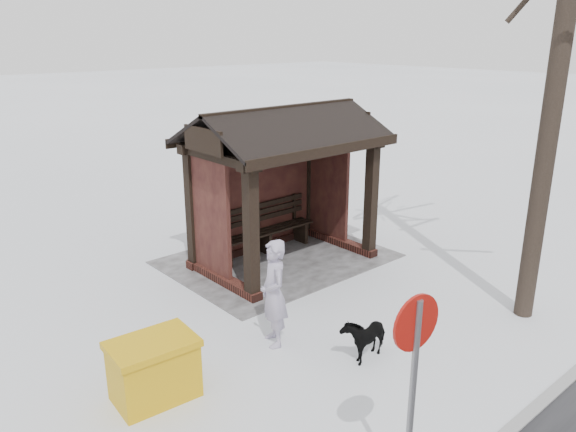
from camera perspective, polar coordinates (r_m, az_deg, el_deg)
The scene contains 8 objects.
ground at distance 11.23m, azimuth -0.38°, elevation -4.69°, with size 120.00×120.00×0.00m, color silver.
kerb at distance 8.37m, azimuth 26.09°, elevation -15.17°, with size 120.00×0.15×0.06m, color gray.
trampled_patch at distance 11.36m, azimuth -1.04°, elevation -4.36°, with size 4.20×3.20×0.02m, color gray.
bus_shelter at distance 10.70m, azimuth -0.96°, elevation 6.32°, with size 3.60×2.40×3.09m.
pedestrian at distance 8.10m, azimuth -1.46°, elevation -7.86°, with size 0.58×0.38×1.60m, color #A69DB8.
dog at distance 8.08m, azimuth 7.79°, elevation -11.93°, with size 0.35×0.77×0.65m, color black.
grit_bin at distance 7.35m, azimuth -13.46°, elevation -14.89°, with size 1.09×0.79×0.80m.
road_sign at distance 5.36m, azimuth 12.67°, elevation -13.48°, with size 0.55×0.11×2.16m.
Camera 1 is at (6.77, 7.83, 4.34)m, focal length 35.00 mm.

